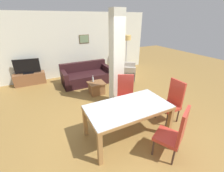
{
  "coord_description": "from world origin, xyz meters",
  "views": [
    {
      "loc": [
        -1.53,
        -2.24,
        2.48
      ],
      "look_at": [
        0.0,
        0.77,
        0.92
      ],
      "focal_mm": 24.0,
      "sensor_mm": 36.0,
      "label": 1
    }
  ],
  "objects_px": {
    "bottle": "(93,79)",
    "tv_stand": "(30,79)",
    "dining_table": "(128,112)",
    "sofa": "(86,76)",
    "tv_screen": "(27,67)",
    "dining_chair_far_right": "(125,94)",
    "coffee_table": "(97,88)",
    "dining_chair_head_right": "(172,101)",
    "armchair": "(125,72)",
    "floor_lamp": "(127,41)",
    "dining_chair_near_right": "(174,133)"
  },
  "relations": [
    {
      "from": "dining_chair_far_right",
      "to": "dining_chair_near_right",
      "type": "bearing_deg",
      "value": 118.22
    },
    {
      "from": "dining_chair_head_right",
      "to": "armchair",
      "type": "distance_m",
      "value": 3.18
    },
    {
      "from": "dining_table",
      "to": "dining_chair_far_right",
      "type": "height_order",
      "value": "dining_chair_far_right"
    },
    {
      "from": "dining_table",
      "to": "floor_lamp",
      "type": "bearing_deg",
      "value": 58.75
    },
    {
      "from": "coffee_table",
      "to": "floor_lamp",
      "type": "height_order",
      "value": "floor_lamp"
    },
    {
      "from": "dining_chair_far_right",
      "to": "coffee_table",
      "type": "bearing_deg",
      "value": -49.41
    },
    {
      "from": "dining_chair_head_right",
      "to": "tv_stand",
      "type": "height_order",
      "value": "dining_chair_head_right"
    },
    {
      "from": "tv_stand",
      "to": "floor_lamp",
      "type": "bearing_deg",
      "value": -3.96
    },
    {
      "from": "bottle",
      "to": "floor_lamp",
      "type": "distance_m",
      "value": 2.96
    },
    {
      "from": "tv_stand",
      "to": "dining_chair_head_right",
      "type": "bearing_deg",
      "value": -52.5
    },
    {
      "from": "dining_chair_near_right",
      "to": "dining_table",
      "type": "bearing_deg",
      "value": 90.0
    },
    {
      "from": "dining_table",
      "to": "floor_lamp",
      "type": "xyz_separation_m",
      "value": [
        2.39,
        3.94,
        0.84
      ]
    },
    {
      "from": "armchair",
      "to": "bottle",
      "type": "height_order",
      "value": "armchair"
    },
    {
      "from": "dining_table",
      "to": "bottle",
      "type": "height_order",
      "value": "dining_table"
    },
    {
      "from": "sofa",
      "to": "tv_screen",
      "type": "height_order",
      "value": "tv_screen"
    },
    {
      "from": "sofa",
      "to": "floor_lamp",
      "type": "relative_size",
      "value": 1.12
    },
    {
      "from": "dining_chair_far_right",
      "to": "bottle",
      "type": "distance_m",
      "value": 1.59
    },
    {
      "from": "dining_chair_head_right",
      "to": "bottle",
      "type": "relative_size",
      "value": 4.93
    },
    {
      "from": "dining_chair_head_right",
      "to": "tv_stand",
      "type": "xyz_separation_m",
      "value": [
        -3.25,
        4.24,
        -0.33
      ]
    },
    {
      "from": "dining_table",
      "to": "bottle",
      "type": "xyz_separation_m",
      "value": [
        0.07,
        2.37,
        -0.12
      ]
    },
    {
      "from": "armchair",
      "to": "dining_table",
      "type": "bearing_deg",
      "value": 3.81
    },
    {
      "from": "coffee_table",
      "to": "tv_stand",
      "type": "relative_size",
      "value": 0.49
    },
    {
      "from": "dining_table",
      "to": "sofa",
      "type": "bearing_deg",
      "value": 87.73
    },
    {
      "from": "dining_chair_head_right",
      "to": "dining_chair_near_right",
      "type": "bearing_deg",
      "value": 135.15
    },
    {
      "from": "dining_table",
      "to": "coffee_table",
      "type": "distance_m",
      "value": 2.28
    },
    {
      "from": "dining_chair_head_right",
      "to": "sofa",
      "type": "relative_size",
      "value": 0.57
    },
    {
      "from": "bottle",
      "to": "dining_chair_head_right",
      "type": "bearing_deg",
      "value": -62.38
    },
    {
      "from": "armchair",
      "to": "tv_stand",
      "type": "distance_m",
      "value": 3.93
    },
    {
      "from": "tv_stand",
      "to": "floor_lamp",
      "type": "relative_size",
      "value": 0.66
    },
    {
      "from": "tv_stand",
      "to": "dining_chair_far_right",
      "type": "bearing_deg",
      "value": -54.98
    },
    {
      "from": "coffee_table",
      "to": "tv_stand",
      "type": "distance_m",
      "value": 2.88
    },
    {
      "from": "dining_chair_far_right",
      "to": "tv_screen",
      "type": "distance_m",
      "value": 4.16
    },
    {
      "from": "sofa",
      "to": "tv_screen",
      "type": "relative_size",
      "value": 2.08
    },
    {
      "from": "armchair",
      "to": "floor_lamp",
      "type": "bearing_deg",
      "value": 179.27
    },
    {
      "from": "dining_chair_near_right",
      "to": "tv_stand",
      "type": "relative_size",
      "value": 0.95
    },
    {
      "from": "dining_chair_near_right",
      "to": "coffee_table",
      "type": "relative_size",
      "value": 1.96
    },
    {
      "from": "dining_chair_head_right",
      "to": "armchair",
      "type": "height_order",
      "value": "dining_chair_head_right"
    },
    {
      "from": "dining_chair_far_right",
      "to": "sofa",
      "type": "distance_m",
      "value": 2.56
    },
    {
      "from": "dining_chair_far_right",
      "to": "armchair",
      "type": "height_order",
      "value": "dining_chair_far_right"
    },
    {
      "from": "bottle",
      "to": "tv_stand",
      "type": "height_order",
      "value": "bottle"
    },
    {
      "from": "dining_chair_near_right",
      "to": "floor_lamp",
      "type": "relative_size",
      "value": 0.63
    },
    {
      "from": "dining_table",
      "to": "tv_screen",
      "type": "height_order",
      "value": "tv_screen"
    },
    {
      "from": "dining_chair_near_right",
      "to": "bottle",
      "type": "height_order",
      "value": "dining_chair_near_right"
    },
    {
      "from": "sofa",
      "to": "dining_chair_head_right",
      "type": "bearing_deg",
      "value": 109.35
    },
    {
      "from": "dining_chair_near_right",
      "to": "floor_lamp",
      "type": "bearing_deg",
      "value": 40.9
    },
    {
      "from": "dining_chair_head_right",
      "to": "dining_chair_far_right",
      "type": "bearing_deg",
      "value": 46.15
    },
    {
      "from": "armchair",
      "to": "tv_screen",
      "type": "relative_size",
      "value": 1.32
    },
    {
      "from": "dining_table",
      "to": "dining_chair_far_right",
      "type": "distance_m",
      "value": 0.94
    },
    {
      "from": "dining_chair_far_right",
      "to": "tv_screen",
      "type": "height_order",
      "value": "dining_chair_far_right"
    },
    {
      "from": "armchair",
      "to": "tv_stand",
      "type": "height_order",
      "value": "armchair"
    }
  ]
}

